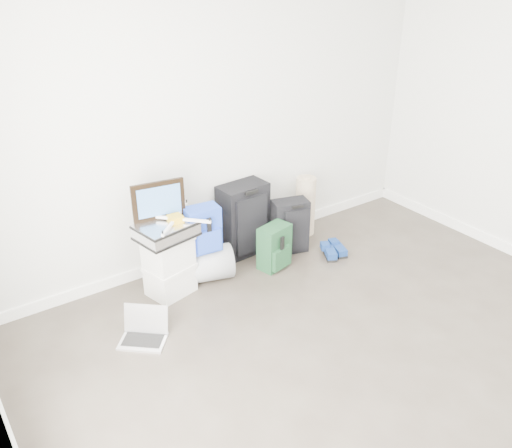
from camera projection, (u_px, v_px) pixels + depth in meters
ground at (426, 409)px, 3.47m from camera, size 5.00×5.00×0.00m
room_envelope at (473, 154)px, 2.69m from camera, size 4.52×5.02×2.71m
boxes_stack at (169, 265)px, 4.52m from camera, size 0.43×0.38×0.53m
briefcase at (166, 230)px, 4.37m from camera, size 0.51×0.41×0.13m
painting at (159, 201)px, 4.34m from camera, size 0.43×0.09×0.32m
drone at (175, 219)px, 4.35m from camera, size 0.45×0.45×0.05m
duffel_bag at (203, 264)px, 4.75m from camera, size 0.57×0.45×0.31m
blue_backpack at (203, 230)px, 4.57m from camera, size 0.30×0.24×0.40m
large_suitcase at (244, 220)px, 5.09m from camera, size 0.47×0.32×0.70m
green_backpack at (275, 248)px, 4.92m from camera, size 0.33×0.27×0.41m
carry_on at (290, 226)px, 5.16m from camera, size 0.37×0.30×0.53m
shoes at (334, 251)px, 5.19m from camera, size 0.29×0.26×0.08m
rolled_rug at (305, 206)px, 5.47m from camera, size 0.20×0.20×0.61m
laptop at (144, 332)px, 4.07m from camera, size 0.41×0.41×0.24m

